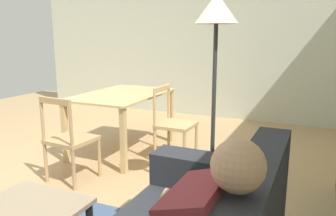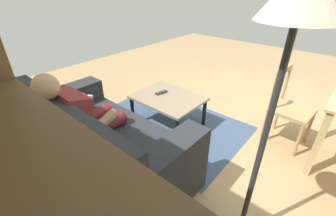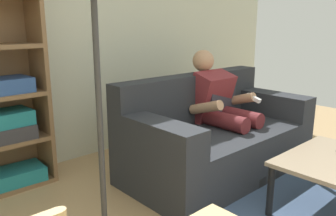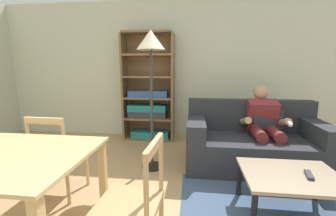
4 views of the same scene
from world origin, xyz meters
TOP-DOWN VIEW (x-y plane):
  - wall_back at (0.00, 3.08)m, footprint 6.95×0.12m
  - couch at (1.13, 1.86)m, footprint 1.81×0.93m
  - person_lounging at (1.27, 1.90)m, footprint 0.59×0.92m
  - area_rug at (1.19, 0.77)m, footprint 2.02×1.43m

SIDE VIEW (x-z plane):
  - area_rug at x=1.19m, z-range 0.00..0.01m
  - couch at x=1.13m, z-range -0.11..0.77m
  - person_lounging at x=1.27m, z-range 0.03..1.14m
  - wall_back at x=0.00m, z-range 0.00..2.57m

